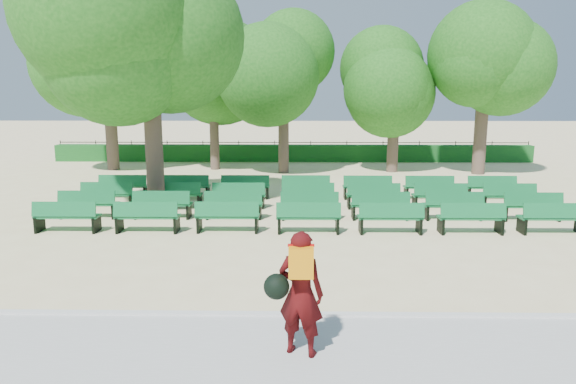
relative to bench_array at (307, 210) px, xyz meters
name	(u,v)px	position (x,y,z in m)	size (l,w,h in m)	color
ground	(289,224)	(-0.54, -1.36, -0.09)	(120.00, 120.00, 0.00)	beige
paving	(281,351)	(-0.54, -8.76, -0.06)	(30.00, 2.20, 0.06)	#B8B8B3
curb	(283,315)	(-0.54, -7.61, -0.04)	(30.00, 0.12, 0.10)	silver
hedge	(293,153)	(-0.54, 12.64, 0.36)	(26.00, 0.70, 0.90)	#175C20
fence	(293,160)	(-0.54, 13.04, -0.09)	(26.00, 0.10, 1.02)	black
tree_line	(292,172)	(-0.54, 8.64, -0.09)	(21.80, 6.80, 7.04)	#256A1C
bench_array	(307,210)	(0.00, 0.00, 0.00)	(1.71, 0.65, 1.06)	#126834
tree_among	(149,45)	(-4.72, 0.28, 4.94)	(5.49, 5.49, 7.52)	brown
person	(299,292)	(-0.30, -8.87, 0.87)	(0.87, 0.61, 1.74)	#3E080A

